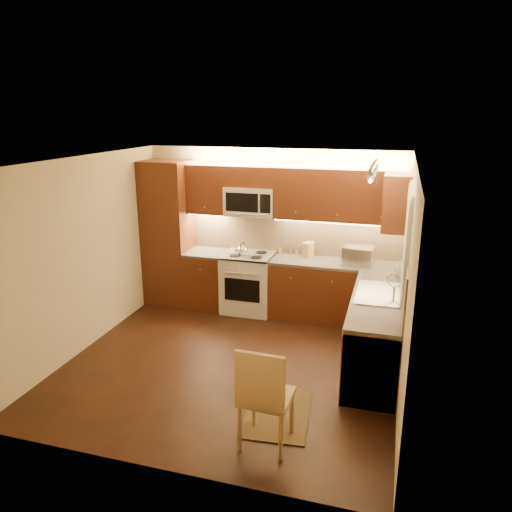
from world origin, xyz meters
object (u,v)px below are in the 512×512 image
(stove, at_px, (248,282))
(kettle, at_px, (242,249))
(dining_chair, at_px, (267,394))
(microwave, at_px, (251,201))
(toaster_oven, at_px, (359,255))
(knife_block, at_px, (308,250))
(soap_bottle, at_px, (400,269))
(sink, at_px, (379,288))

(stove, relative_size, kettle, 4.53)
(kettle, bearing_deg, dining_chair, -51.44)
(stove, bearing_deg, microwave, 90.00)
(toaster_oven, bearing_deg, microwave, -174.10)
(microwave, xyz_separation_m, knife_block, (0.89, 0.05, -0.71))
(stove, height_order, soap_bottle, soap_bottle)
(soap_bottle, bearing_deg, dining_chair, -96.83)
(soap_bottle, distance_m, dining_chair, 2.98)
(sink, relative_size, kettle, 4.23)
(stove, xyz_separation_m, knife_block, (0.89, 0.18, 0.55))
(kettle, relative_size, soap_bottle, 1.05)
(soap_bottle, bearing_deg, stove, -172.96)
(knife_block, bearing_deg, kettle, -142.77)
(knife_block, relative_size, dining_chair, 0.22)
(sink, height_order, knife_block, knife_block)
(microwave, bearing_deg, toaster_oven, -2.98)
(stove, distance_m, knife_block, 1.07)
(stove, height_order, sink, sink)
(knife_block, bearing_deg, toaster_oven, 12.62)
(stove, bearing_deg, kettle, -136.72)
(kettle, distance_m, toaster_oven, 1.73)
(stove, distance_m, soap_bottle, 2.32)
(sink, relative_size, knife_block, 3.74)
(stove, bearing_deg, toaster_oven, 1.68)
(stove, relative_size, toaster_oven, 2.17)
(stove, height_order, knife_block, knife_block)
(microwave, relative_size, toaster_oven, 1.79)
(sink, bearing_deg, stove, 150.64)
(stove, height_order, kettle, kettle)
(toaster_oven, bearing_deg, knife_block, 178.86)
(knife_block, relative_size, soap_bottle, 1.19)
(knife_block, xyz_separation_m, dining_chair, (0.22, -3.24, -0.50))
(kettle, distance_m, soap_bottle, 2.32)
(knife_block, bearing_deg, sink, -27.17)
(soap_bottle, bearing_deg, knife_block, 174.41)
(sink, height_order, soap_bottle, soap_bottle)
(microwave, xyz_separation_m, soap_bottle, (2.23, -0.47, -0.72))
(kettle, bearing_deg, knife_block, 31.50)
(toaster_oven, xyz_separation_m, dining_chair, (-0.54, -3.10, -0.51))
(kettle, bearing_deg, stove, 60.19)
(soap_bottle, bearing_deg, sink, -90.98)
(sink, xyz_separation_m, soap_bottle, (0.23, 0.79, 0.02))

